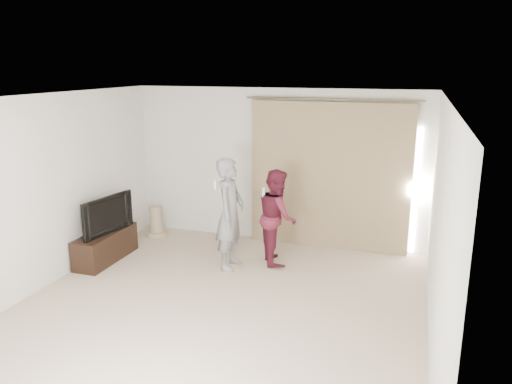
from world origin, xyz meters
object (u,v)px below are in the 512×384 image
at_px(tv_console, 106,246).
at_px(person_woman, 277,216).
at_px(tv, 103,214).
at_px(person_man, 230,214).

height_order(tv_console, person_woman, person_woman).
bearing_deg(tv, person_woman, -63.51).
xyz_separation_m(tv, person_man, (1.94, 0.35, 0.09)).
bearing_deg(tv_console, person_woman, 16.78).
distance_m(person_man, person_woman, 0.74).
bearing_deg(person_man, tv_console, -169.91).
distance_m(tv_console, person_woman, 2.70).
relative_size(tv_console, person_man, 0.71).
distance_m(tv, person_woman, 2.66).
xyz_separation_m(tv_console, tv, (0.00, 0.00, 0.52)).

